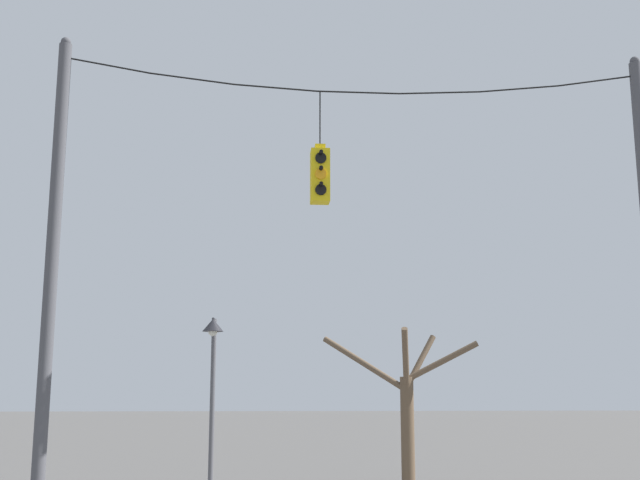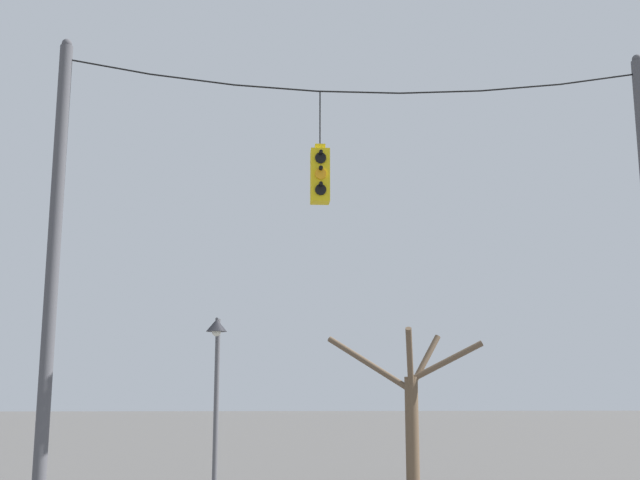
{
  "view_description": "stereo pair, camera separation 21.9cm",
  "coord_description": "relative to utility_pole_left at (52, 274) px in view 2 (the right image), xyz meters",
  "views": [
    {
      "loc": [
        -1.83,
        -13.7,
        2.28
      ],
      "look_at": [
        -0.72,
        0.23,
        4.98
      ],
      "focal_mm": 45.0,
      "sensor_mm": 36.0,
      "label": 1
    },
    {
      "loc": [
        -1.61,
        -13.71,
        2.28
      ],
      "look_at": [
        -0.72,
        0.23,
        4.98
      ],
      "focal_mm": 45.0,
      "sensor_mm": 36.0,
      "label": 2
    }
  ],
  "objects": [
    {
      "name": "traffic_light_near_right_pole",
      "position": [
        4.63,
        -0.0,
        1.85
      ],
      "size": [
        0.34,
        0.58,
        2.11
      ],
      "color": "yellow"
    },
    {
      "name": "span_wire",
      "position": [
        5.35,
        -0.0,
        3.62
      ],
      "size": [
        10.7,
        0.03,
        0.53
      ],
      "color": "black"
    },
    {
      "name": "utility_pole_left",
      "position": [
        0.0,
        0.0,
        0.0
      ],
      "size": [
        0.23,
        0.23,
        8.66
      ],
      "color": "#4C4C51",
      "rests_on": "ground_plane"
    },
    {
      "name": "bare_tree",
      "position": [
        7.44,
        7.05,
        -2.29
      ],
      "size": [
        4.0,
        2.3,
        3.95
      ],
      "color": "brown",
      "rests_on": "ground_plane"
    },
    {
      "name": "street_lamp",
      "position": [
        2.5,
        5.58,
        -1.16
      ],
      "size": [
        0.5,
        0.86,
        4.1
      ],
      "color": "#515156",
      "rests_on": "ground_plane"
    }
  ]
}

